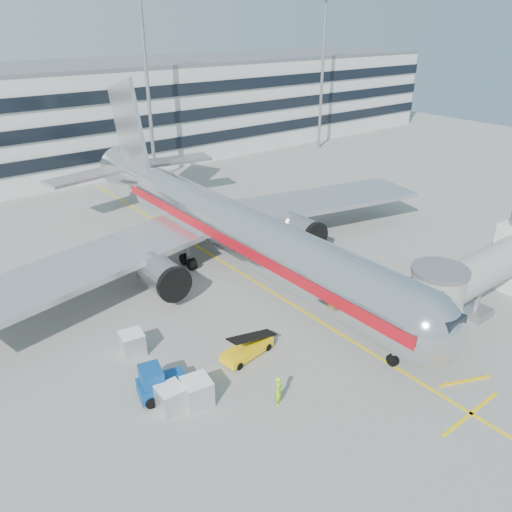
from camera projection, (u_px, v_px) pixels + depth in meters
ground at (312, 317)px, 40.48m from camera, size 180.00×180.00×0.00m
lead_in_line at (239, 272)px, 47.58m from camera, size 0.25×70.00×0.01m
stop_bar at (471, 414)px, 30.52m from camera, size 6.00×0.25×0.01m
main_jet at (228, 226)px, 46.99m from camera, size 50.95×48.70×16.06m
jet_bridge at (494, 267)px, 39.90m from camera, size 17.80×4.50×7.00m
terminal at (58, 118)px, 78.31m from camera, size 150.00×24.25×15.60m
light_mast_centre at (147, 75)px, 68.38m from camera, size 2.40×1.20×25.45m
light_mast_east at (323, 63)px, 87.31m from camera, size 2.40×1.20×25.45m
belt_loader at (247, 349)px, 35.53m from camera, size 4.42×2.12×2.07m
baggage_tug at (159, 383)px, 31.56m from camera, size 3.36×2.51×2.29m
cargo_container_left at (197, 392)px, 30.98m from camera, size 1.95×1.95×1.80m
cargo_container_right at (132, 343)px, 35.70m from camera, size 1.81×1.81×1.69m
cargo_container_front at (171, 398)px, 30.57m from camera, size 1.57×1.57×1.64m
ramp_worker at (279, 391)px, 30.88m from camera, size 0.89×0.88×2.07m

